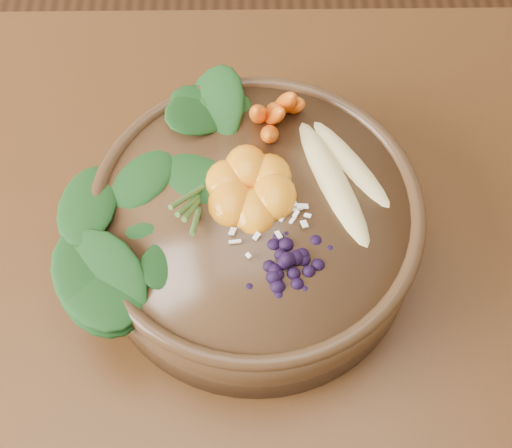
# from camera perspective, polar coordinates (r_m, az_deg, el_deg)

# --- Properties ---
(dining_table) EXTENTS (1.60, 0.90, 0.75)m
(dining_table) POSITION_cam_1_polar(r_m,az_deg,el_deg) (0.84, -12.96, -10.57)
(dining_table) COLOR #331C0C
(dining_table) RESTS_ON ground
(stoneware_bowl) EXTENTS (0.42, 0.42, 0.09)m
(stoneware_bowl) POSITION_cam_1_polar(r_m,az_deg,el_deg) (0.73, -0.00, -0.39)
(stoneware_bowl) COLOR #4D331D
(stoneware_bowl) RESTS_ON dining_table
(kale_heap) EXTENTS (0.27, 0.26, 0.05)m
(kale_heap) POSITION_cam_1_polar(r_m,az_deg,el_deg) (0.70, -6.01, 5.52)
(kale_heap) COLOR #184618
(kale_heap) RESTS_ON stoneware_bowl
(carrot_cluster) EXTENTS (0.09, 0.09, 0.09)m
(carrot_cluster) POSITION_cam_1_polar(r_m,az_deg,el_deg) (0.72, 1.73, 10.43)
(carrot_cluster) COLOR orange
(carrot_cluster) RESTS_ON stoneware_bowl
(banana_halves) EXTENTS (0.12, 0.19, 0.03)m
(banana_halves) POSITION_cam_1_polar(r_m,az_deg,el_deg) (0.70, 7.01, 4.83)
(banana_halves) COLOR #E0CC84
(banana_halves) RESTS_ON stoneware_bowl
(mandarin_cluster) EXTENTS (0.13, 0.13, 0.04)m
(mandarin_cluster) POSITION_cam_1_polar(r_m,az_deg,el_deg) (0.69, -0.47, 3.59)
(mandarin_cluster) COLOR orange
(mandarin_cluster) RESTS_ON stoneware_bowl
(blueberry_pile) EXTENTS (0.18, 0.16, 0.05)m
(blueberry_pile) POSITION_cam_1_polar(r_m,az_deg,el_deg) (0.64, 2.57, -2.25)
(blueberry_pile) COLOR black
(blueberry_pile) RESTS_ON stoneware_bowl
(coconut_flakes) EXTENTS (0.13, 0.11, 0.01)m
(coconut_flakes) POSITION_cam_1_polar(r_m,az_deg,el_deg) (0.68, 0.90, 0.15)
(coconut_flakes) COLOR white
(coconut_flakes) RESTS_ON stoneware_bowl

